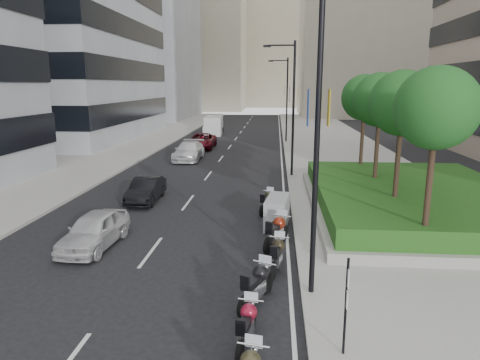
# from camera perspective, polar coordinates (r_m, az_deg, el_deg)

# --- Properties ---
(ground) EXTENTS (160.00, 160.00, 0.00)m
(ground) POSITION_cam_1_polar(r_m,az_deg,el_deg) (12.97, -10.33, -16.27)
(ground) COLOR black
(ground) RESTS_ON ground
(sidewalk_right) EXTENTS (10.00, 100.00, 0.15)m
(sidewalk_right) POSITION_cam_1_polar(r_m,az_deg,el_deg) (41.80, 12.79, 3.85)
(sidewalk_right) COLOR #9E9B93
(sidewalk_right) RESTS_ON ground
(sidewalk_left) EXTENTS (8.00, 100.00, 0.15)m
(sidewalk_left) POSITION_cam_1_polar(r_m,az_deg,el_deg) (44.08, -15.42, 4.14)
(sidewalk_left) COLOR #9E9B93
(sidewalk_left) RESTS_ON ground
(lane_edge) EXTENTS (0.12, 100.00, 0.01)m
(lane_edge) POSITION_cam_1_polar(r_m,az_deg,el_deg) (41.41, 5.49, 3.92)
(lane_edge) COLOR silver
(lane_edge) RESTS_ON ground
(lane_centre) EXTENTS (0.12, 100.00, 0.01)m
(lane_centre) POSITION_cam_1_polar(r_m,az_deg,el_deg) (41.66, -1.69, 4.03)
(lane_centre) COLOR silver
(lane_centre) RESTS_ON ground
(building_grey_far) EXTENTS (22.00, 26.00, 30.00)m
(building_grey_far) POSITION_cam_1_polar(r_m,az_deg,el_deg) (85.82, -14.43, 18.11)
(building_grey_far) COLOR gray
(building_grey_far) RESTS_ON ground
(building_cream_right) EXTENTS (28.00, 24.00, 36.00)m
(building_cream_right) POSITION_cam_1_polar(r_m,az_deg,el_deg) (93.61, 17.35, 19.30)
(building_cream_right) COLOR #B7AD93
(building_cream_right) RESTS_ON ground
(building_cream_left) EXTENTS (26.00, 24.00, 34.00)m
(building_cream_left) POSITION_cam_1_polar(r_m,az_deg,el_deg) (113.45, -6.30, 17.99)
(building_cream_left) COLOR #B7AD93
(building_cream_left) RESTS_ON ground
(building_cream_centre) EXTENTS (30.00, 24.00, 38.00)m
(building_cream_centre) POSITION_cam_1_polar(r_m,az_deg,el_deg) (131.56, 4.47, 18.15)
(building_cream_centre) COLOR #B7AD93
(building_cream_centre) RESTS_ON ground
(planter) EXTENTS (10.00, 14.00, 0.40)m
(planter) POSITION_cam_1_polar(r_m,az_deg,el_deg) (22.79, 22.11, -3.26)
(planter) COLOR #98958D
(planter) RESTS_ON sidewalk_right
(hedge) EXTENTS (9.40, 13.40, 0.80)m
(hedge) POSITION_cam_1_polar(r_m,az_deg,el_deg) (22.65, 22.24, -1.80)
(hedge) COLOR #184513
(hedge) RESTS_ON planter
(tree_0) EXTENTS (2.80, 2.80, 6.30)m
(tree_0) POSITION_cam_1_polar(r_m,az_deg,el_deg) (15.88, 24.74, 8.61)
(tree_0) COLOR #332319
(tree_0) RESTS_ON planter
(tree_1) EXTENTS (2.80, 2.80, 6.30)m
(tree_1) POSITION_cam_1_polar(r_m,az_deg,el_deg) (19.69, 20.83, 9.49)
(tree_1) COLOR #332319
(tree_1) RESTS_ON planter
(tree_2) EXTENTS (2.80, 2.80, 6.30)m
(tree_2) POSITION_cam_1_polar(r_m,az_deg,el_deg) (23.56, 18.18, 10.06)
(tree_2) COLOR #332319
(tree_2) RESTS_ON planter
(tree_3) EXTENTS (2.80, 2.80, 6.30)m
(tree_3) POSITION_cam_1_polar(r_m,az_deg,el_deg) (27.47, 16.28, 10.46)
(tree_3) COLOR #332319
(tree_3) RESTS_ON planter
(lamp_post_0) EXTENTS (2.34, 0.45, 9.00)m
(lamp_post_0) POSITION_cam_1_polar(r_m,az_deg,el_deg) (12.03, 9.55, 6.93)
(lamp_post_0) COLOR black
(lamp_post_0) RESTS_ON ground
(lamp_post_1) EXTENTS (2.34, 0.45, 9.00)m
(lamp_post_1) POSITION_cam_1_polar(r_m,az_deg,el_deg) (28.97, 6.84, 10.24)
(lamp_post_1) COLOR black
(lamp_post_1) RESTS_ON ground
(lamp_post_2) EXTENTS (2.34, 0.45, 9.00)m
(lamp_post_2) POSITION_cam_1_polar(r_m,az_deg,el_deg) (46.96, 6.10, 11.13)
(lamp_post_2) COLOR black
(lamp_post_2) RESTS_ON ground
(parking_sign) EXTENTS (0.06, 0.32, 2.50)m
(parking_sign) POSITION_cam_1_polar(r_m,az_deg,el_deg) (10.26, 13.96, -15.46)
(parking_sign) COLOR black
(parking_sign) RESTS_ON ground
(motorcycle_1) EXTENTS (0.65, 1.95, 0.97)m
(motorcycle_1) POSITION_cam_1_polar(r_m,az_deg,el_deg) (10.94, 0.93, -18.79)
(motorcycle_1) COLOR black
(motorcycle_1) RESTS_ON ground
(motorcycle_2) EXTENTS (1.04, 2.07, 1.09)m
(motorcycle_2) POSITION_cam_1_polar(r_m,az_deg,el_deg) (12.68, 2.28, -13.78)
(motorcycle_2) COLOR black
(motorcycle_2) RESTS_ON ground
(motorcycle_3) EXTENTS (0.69, 2.05, 1.03)m
(motorcycle_3) POSITION_cam_1_polar(r_m,az_deg,el_deg) (14.87, 4.98, -9.86)
(motorcycle_3) COLOR black
(motorcycle_3) RESTS_ON ground
(motorcycle_4) EXTENTS (1.07, 2.17, 1.14)m
(motorcycle_4) POSITION_cam_1_polar(r_m,az_deg,el_deg) (16.86, 4.93, -6.87)
(motorcycle_4) COLOR black
(motorcycle_4) RESTS_ON ground
(motorcycle_5) EXTENTS (1.18, 2.34, 1.35)m
(motorcycle_5) POSITION_cam_1_polar(r_m,az_deg,el_deg) (19.13, 4.97, -4.29)
(motorcycle_5) COLOR black
(motorcycle_5) RESTS_ON ground
(motorcycle_6) EXTENTS (0.82, 1.97, 1.01)m
(motorcycle_6) POSITION_cam_1_polar(r_m,az_deg,el_deg) (21.24, 3.62, -2.93)
(motorcycle_6) COLOR black
(motorcycle_6) RESTS_ON ground
(car_a) EXTENTS (1.84, 4.11, 1.37)m
(car_a) POSITION_cam_1_polar(r_m,az_deg,el_deg) (17.68, -18.86, -6.33)
(car_a) COLOR silver
(car_a) RESTS_ON ground
(car_b) EXTENTS (1.44, 3.92, 1.28)m
(car_b) POSITION_cam_1_polar(r_m,az_deg,el_deg) (23.75, -12.42, -1.28)
(car_b) COLOR black
(car_b) RESTS_ON ground
(car_c) EXTENTS (2.18, 5.24, 1.52)m
(car_c) POSITION_cam_1_polar(r_m,az_deg,el_deg) (36.30, -6.83, 3.87)
(car_c) COLOR silver
(car_c) RESTS_ON ground
(car_d) EXTENTS (2.50, 5.41, 1.50)m
(car_d) POSITION_cam_1_polar(r_m,az_deg,el_deg) (42.68, -5.18, 5.20)
(car_d) COLOR #590A16
(car_d) RESTS_ON ground
(delivery_van) EXTENTS (2.38, 5.50, 2.26)m
(delivery_van) POSITION_cam_1_polar(r_m,az_deg,el_deg) (54.65, -3.54, 7.16)
(delivery_van) COLOR white
(delivery_van) RESTS_ON ground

